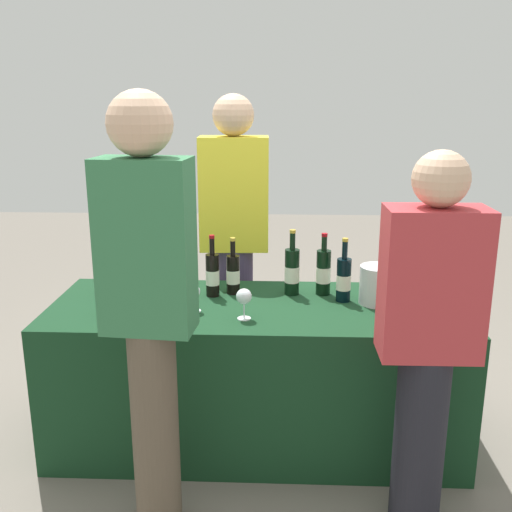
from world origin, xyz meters
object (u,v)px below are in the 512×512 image
object	(u,v)px
wine_glass_1	(174,295)
guest_1	(428,336)
wine_bottle_0	(109,274)
wine_bottle_6	(323,272)
wine_bottle_5	(292,271)
wine_bottle_7	(344,279)
wine_bottle_3	(213,274)
ice_bucket	(378,285)
wine_bottle_4	(233,274)
guest_0	(149,300)
wine_glass_2	(193,293)
wine_bottle_2	(165,274)
wine_bottle_1	(137,272)
server_pouring	(234,233)
wine_glass_3	(244,298)
wine_glass_0	(106,297)

from	to	relation	value
wine_glass_1	guest_1	bearing A→B (deg)	-23.98
wine_bottle_0	wine_bottle_6	distance (m)	1.10
wine_bottle_5	wine_bottle_7	world-z (taller)	wine_bottle_5
wine_bottle_3	wine_glass_1	size ratio (longest dim) A/B	2.46
wine_bottle_0	wine_bottle_7	bearing A→B (deg)	-1.14
wine_bottle_7	ice_bucket	world-z (taller)	wine_bottle_7
wine_bottle_4	wine_bottle_7	distance (m)	0.57
ice_bucket	guest_0	distance (m)	1.22
wine_bottle_3	wine_glass_1	distance (m)	0.31
wine_glass_1	wine_glass_2	bearing A→B (deg)	20.00
wine_glass_2	wine_bottle_2	bearing A→B (deg)	128.63
wine_bottle_2	wine_bottle_4	distance (m)	0.35
wine_bottle_4	ice_bucket	distance (m)	0.74
wine_glass_2	ice_bucket	bearing A→B (deg)	9.65
wine_bottle_3	wine_bottle_5	xyz separation A→B (m)	(0.41, 0.04, 0.01)
wine_bottle_2	wine_bottle_5	world-z (taller)	wine_bottle_5
wine_bottle_1	guest_1	distance (m)	1.53
wine_bottle_0	wine_glass_2	size ratio (longest dim) A/B	2.40
wine_bottle_5	wine_bottle_4	bearing A→B (deg)	179.87
wine_bottle_7	wine_glass_1	size ratio (longest dim) A/B	2.49
wine_bottle_1	wine_bottle_4	bearing A→B (deg)	0.52
wine_bottle_0	wine_bottle_2	distance (m)	0.29
wine_bottle_0	server_pouring	world-z (taller)	server_pouring
wine_bottle_3	wine_glass_3	size ratio (longest dim) A/B	2.19
wine_bottle_3	wine_bottle_0	bearing A→B (deg)	-176.93
wine_bottle_7	wine_bottle_4	bearing A→B (deg)	170.37
wine_bottle_1	ice_bucket	world-z (taller)	wine_bottle_1
wine_glass_3	wine_bottle_1	bearing A→B (deg)	148.16
wine_bottle_6	server_pouring	size ratio (longest dim) A/B	0.19
wine_bottle_4	guest_1	distance (m)	1.13
server_pouring	guest_0	distance (m)	1.29
wine_bottle_4	guest_0	xyz separation A→B (m)	(-0.25, -0.83, 0.15)
wine_bottle_3	wine_glass_3	bearing A→B (deg)	-60.55
wine_glass_2	ice_bucket	xyz separation A→B (m)	(0.90, 0.15, 0.00)
wine_glass_0	guest_1	bearing A→B (deg)	-17.77
wine_bottle_3	wine_glass_3	world-z (taller)	wine_bottle_3
wine_glass_0	wine_glass_1	xyz separation A→B (m)	(0.31, 0.03, 0.00)
wine_bottle_5	wine_bottle_3	bearing A→B (deg)	-174.06
wine_bottle_3	server_pouring	size ratio (longest dim) A/B	0.18
wine_bottle_3	guest_1	distance (m)	1.18
wine_bottle_7	wine_glass_3	xyz separation A→B (m)	(-0.48, -0.27, -0.01)
wine_bottle_1	wine_bottle_7	world-z (taller)	wine_bottle_7
wine_bottle_5	guest_0	bearing A→B (deg)	-123.94
wine_bottle_5	wine_glass_1	distance (m)	0.64
ice_bucket	guest_1	world-z (taller)	guest_1
wine_glass_0	wine_glass_3	size ratio (longest dim) A/B	0.85
wine_bottle_7	wine_glass_0	world-z (taller)	wine_bottle_7
guest_1	wine_glass_1	bearing A→B (deg)	155.68
wine_glass_3	guest_0	bearing A→B (deg)	-125.46
ice_bucket	guest_0	bearing A→B (deg)	-144.29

